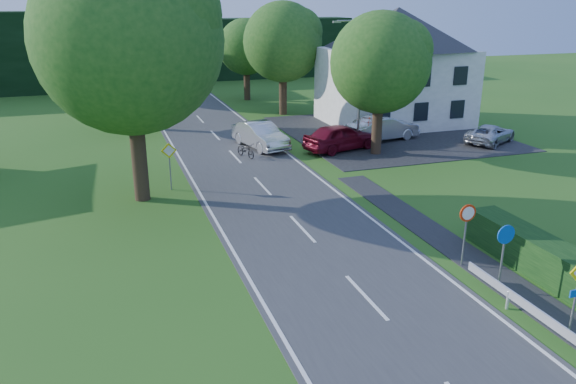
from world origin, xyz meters
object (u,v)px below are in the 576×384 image
object	(u,v)px
motorcycle	(246,150)
parked_car_silver_a	(383,128)
parked_car_silver_b	(491,134)
streetlight	(358,78)
parasol	(369,131)
moving_car	(260,135)
parked_car_red	(340,137)

from	to	relation	value
motorcycle	parked_car_silver_a	bearing A→B (deg)	-13.02
motorcycle	parked_car_silver_b	size ratio (longest dim) A/B	0.38
parked_car_silver_a	parked_car_silver_b	world-z (taller)	parked_car_silver_a
streetlight	parked_car_silver_a	distance (m)	4.48
streetlight	parked_car_silver_b	bearing A→B (deg)	-12.65
parked_car_silver_b	parasol	distance (m)	8.32
moving_car	parked_car_red	bearing A→B (deg)	-38.13
parked_car_silver_a	parked_car_silver_b	distance (m)	7.09
parked_car_silver_a	moving_car	bearing A→B (deg)	75.38
moving_car	parasol	xyz separation A→B (m)	(6.77, -1.85, 0.15)
moving_car	parked_car_silver_a	distance (m)	8.49
parked_car_silver_a	parasol	size ratio (longest dim) A/B	2.34
streetlight	parked_car_silver_a	size ratio (longest dim) A/B	1.58
parked_car_silver_a	parked_car_silver_b	size ratio (longest dim) A/B	1.15
parked_car_silver_b	streetlight	bearing A→B (deg)	47.71
parasol	parked_car_silver_a	bearing A→B (deg)	35.41
moving_car	parasol	world-z (taller)	parasol
motorcycle	parked_car_red	size ratio (longest dim) A/B	0.34
motorcycle	parked_car_red	distance (m)	6.13
parked_car_red	motorcycle	bearing A→B (deg)	72.19
streetlight	moving_car	world-z (taller)	streetlight
streetlight	moving_car	size ratio (longest dim) A/B	1.61
moving_car	parked_car_silver_b	size ratio (longest dim) A/B	1.13
moving_car	motorcycle	distance (m)	2.49
moving_car	parasol	distance (m)	7.02
parked_car_silver_a	parasol	distance (m)	2.08
parked_car_red	streetlight	bearing A→B (deg)	-84.57
parked_car_silver_a	motorcycle	bearing A→B (deg)	87.27
moving_car	motorcycle	world-z (taller)	moving_car
streetlight	parked_car_red	distance (m)	3.87
motorcycle	parasol	world-z (taller)	parasol
parked_car_red	parked_car_silver_a	distance (m)	4.13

